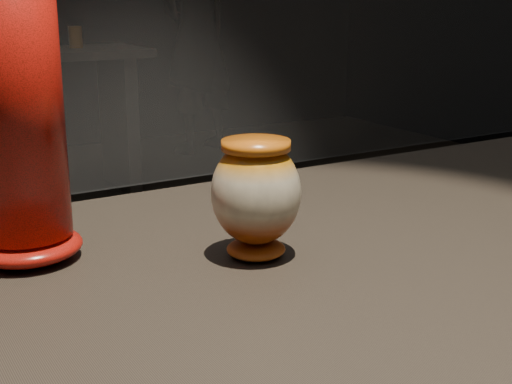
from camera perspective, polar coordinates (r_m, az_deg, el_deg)
main_vase at (r=0.90m, az=0.00°, el=-0.17°), size 0.14×0.14×0.15m
tall_vase at (r=0.92m, az=-18.80°, el=7.38°), size 0.15×0.15×0.44m
back_vase_right at (r=4.51m, az=-14.24°, el=11.93°), size 0.08×0.08×0.13m
visitor at (r=5.60m, az=-4.72°, el=12.58°), size 0.78×0.65×1.84m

